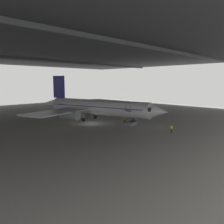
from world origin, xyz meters
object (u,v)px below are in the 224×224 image
(boarding_stairs, at_px, (131,122))
(crew_worker_near_nose, at_px, (172,128))
(crew_worker_by_stairs, at_px, (125,119))
(airplane_main, at_px, (96,107))

(boarding_stairs, relative_size, crew_worker_near_nose, 2.93)
(crew_worker_by_stairs, bearing_deg, airplane_main, 110.30)
(crew_worker_near_nose, bearing_deg, crew_worker_by_stairs, 86.01)
(crew_worker_near_nose, bearing_deg, airplane_main, 95.02)
(airplane_main, relative_size, crew_worker_by_stairs, 22.20)
(crew_worker_by_stairs, bearing_deg, boarding_stairs, -106.83)
(boarding_stairs, relative_size, crew_worker_by_stairs, 2.93)
(crew_worker_near_nose, height_order, crew_worker_by_stairs, same)
(boarding_stairs, height_order, crew_worker_near_nose, boarding_stairs)
(airplane_main, bearing_deg, crew_worker_by_stairs, -69.70)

